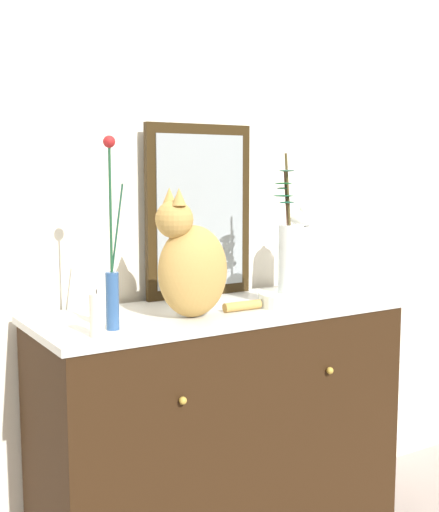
% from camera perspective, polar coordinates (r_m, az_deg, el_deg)
% --- Properties ---
extents(wall_back, '(4.40, 0.08, 2.60)m').
position_cam_1_polar(wall_back, '(2.56, -3.82, 5.00)').
color(wall_back, silver).
rests_on(wall_back, ground_plane).
extents(sideboard, '(1.29, 0.51, 0.93)m').
position_cam_1_polar(sideboard, '(2.46, 0.00, -15.06)').
color(sideboard, black).
rests_on(sideboard, ground_plane).
extents(mirror_leaning, '(0.43, 0.03, 0.64)m').
position_cam_1_polar(mirror_leaning, '(2.50, -1.72, 3.82)').
color(mirror_leaning, black).
rests_on(mirror_leaning, sideboard).
extents(cat_sitting, '(0.39, 0.17, 0.42)m').
position_cam_1_polar(cat_sitting, '(2.15, -2.45, -0.69)').
color(cat_sitting, '#AF8644').
rests_on(cat_sitting, sideboard).
extents(vase_slim_green, '(0.06, 0.04, 0.57)m').
position_cam_1_polar(vase_slim_green, '(2.00, -9.12, -1.37)').
color(vase_slim_green, '#2D5187').
rests_on(vase_slim_green, sideboard).
extents(bowl_porcelain, '(0.22, 0.22, 0.05)m').
position_cam_1_polar(bowl_porcelain, '(2.36, 6.02, -3.67)').
color(bowl_porcelain, white).
rests_on(bowl_porcelain, sideboard).
extents(vase_glass_clear, '(0.12, 0.10, 0.48)m').
position_cam_1_polar(vase_glass_clear, '(2.34, 6.04, 0.10)').
color(vase_glass_clear, silver).
rests_on(vase_glass_clear, bowl_porcelain).
extents(jar_lidded_porcelain, '(0.10, 0.10, 0.34)m').
position_cam_1_polar(jar_lidded_porcelain, '(2.57, 7.02, 0.15)').
color(jar_lidded_porcelain, silver).
rests_on(jar_lidded_porcelain, sideboard).
extents(candle_pillar, '(0.04, 0.04, 0.14)m').
position_cam_1_polar(candle_pillar, '(1.94, -10.37, -4.96)').
color(candle_pillar, silver).
rests_on(candle_pillar, sideboard).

